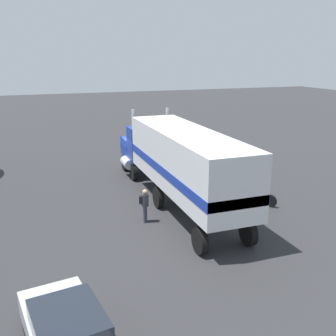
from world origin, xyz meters
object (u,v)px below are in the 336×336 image
at_px(person_bystander, 145,204).
at_px(motorcycle, 258,195).
at_px(parked_car, 68,335).
at_px(semi_truck, 178,158).

distance_m(person_bystander, motorcycle, 6.42).
relative_size(person_bystander, parked_car, 0.35).
bearing_deg(semi_truck, motorcycle, -108.64).
height_order(parked_car, motorcycle, parked_car).
height_order(semi_truck, person_bystander, semi_truck).
relative_size(person_bystander, motorcycle, 0.85).
xyz_separation_m(semi_truck, parked_car, (-9.47, 6.65, -1.72)).
bearing_deg(motorcycle, person_bystander, 92.27).
bearing_deg(parked_car, semi_truck, -35.08).
relative_size(semi_truck, person_bystander, 8.70).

